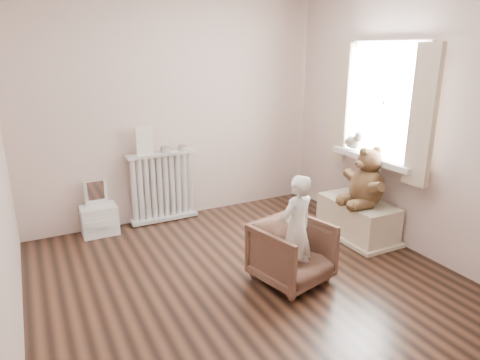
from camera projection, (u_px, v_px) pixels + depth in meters
name	position (u px, v px, depth m)	size (l,w,h in m)	color
floor	(248.00, 281.00, 3.81)	(3.60, 3.60, 0.01)	black
back_wall	(176.00, 110.00, 4.96)	(3.60, 0.02, 2.60)	beige
front_wall	(440.00, 212.00, 1.89)	(3.60, 0.02, 2.60)	beige
right_wall	(410.00, 121.00, 4.21)	(0.02, 3.60, 2.60)	beige
window	(386.00, 103.00, 4.40)	(0.03, 0.90, 1.10)	white
window_sill	(374.00, 158.00, 4.53)	(0.22, 1.10, 0.06)	silver
curtain_left	(423.00, 117.00, 3.88)	(0.06, 0.26, 1.30)	beige
curtain_right	(341.00, 103.00, 4.85)	(0.06, 0.26, 1.30)	beige
radiator	(163.00, 190.00, 5.02)	(0.80, 0.15, 0.84)	silver
paper_doll	(144.00, 141.00, 4.76)	(0.19, 0.02, 0.32)	beige
tin_a	(165.00, 149.00, 4.90)	(0.11, 0.11, 0.06)	#A59E8C
tin_b	(182.00, 148.00, 4.99)	(0.10, 0.10, 0.06)	#A59E8C
toy_vanity	(98.00, 211.00, 4.70)	(0.38, 0.27, 0.60)	silver
armchair	(292.00, 253.00, 3.75)	(0.58, 0.60, 0.55)	brown
child	(296.00, 230.00, 3.63)	(0.36, 0.23, 0.98)	white
toy_bench	(357.00, 219.00, 4.68)	(0.45, 0.86, 0.40)	beige
teddy_bear	(368.00, 181.00, 4.43)	(0.50, 0.39, 0.62)	#382514
plush_cat	(353.00, 140.00, 4.77)	(0.16, 0.26, 0.22)	gray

